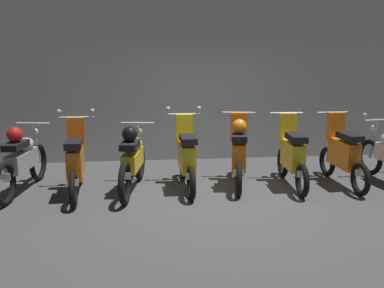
% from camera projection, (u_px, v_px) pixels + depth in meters
% --- Properties ---
extents(ground_plane, '(80.00, 80.00, 0.00)m').
position_uv_depth(ground_plane, '(221.00, 203.00, 6.82)').
color(ground_plane, '#424244').
extents(back_wall, '(16.00, 0.30, 3.23)m').
position_uv_depth(back_wall, '(198.00, 80.00, 9.31)').
color(back_wall, '#9EA0A3').
rests_on(back_wall, ground).
extents(motorbike_slot_1, '(0.56, 1.94, 1.08)m').
position_uv_depth(motorbike_slot_1, '(22.00, 160.00, 7.24)').
color(motorbike_slot_1, black).
rests_on(motorbike_slot_1, ground).
extents(motorbike_slot_2, '(0.59, 1.68, 1.29)m').
position_uv_depth(motorbike_slot_2, '(76.00, 162.00, 7.10)').
color(motorbike_slot_2, black).
rests_on(motorbike_slot_2, ground).
extents(motorbike_slot_3, '(0.57, 1.94, 1.08)m').
position_uv_depth(motorbike_slot_3, '(133.00, 159.00, 7.28)').
color(motorbike_slot_3, black).
rests_on(motorbike_slot_3, ground).
extents(motorbike_slot_4, '(0.59, 1.68, 1.29)m').
position_uv_depth(motorbike_slot_4, '(187.00, 157.00, 7.44)').
color(motorbike_slot_4, black).
rests_on(motorbike_slot_4, ground).
extents(motorbike_slot_5, '(0.57, 1.67, 1.18)m').
position_uv_depth(motorbike_slot_5, '(239.00, 152.00, 7.59)').
color(motorbike_slot_5, black).
rests_on(motorbike_slot_5, ground).
extents(motorbike_slot_6, '(0.56, 1.68, 1.18)m').
position_uv_depth(motorbike_slot_6, '(292.00, 155.00, 7.56)').
color(motorbike_slot_6, black).
rests_on(motorbike_slot_6, ground).
extents(motorbike_slot_7, '(0.56, 1.68, 1.18)m').
position_uv_depth(motorbike_slot_7, '(343.00, 154.00, 7.64)').
color(motorbike_slot_7, black).
rests_on(motorbike_slot_7, ground).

